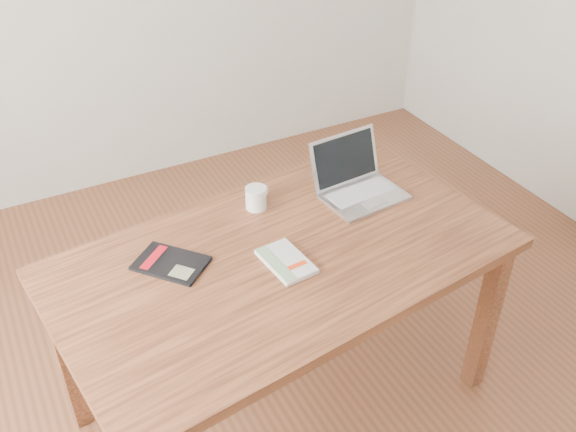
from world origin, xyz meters
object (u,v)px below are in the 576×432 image
desk (283,274)px  black_guidebook (171,263)px  coffee_mug (256,197)px  white_guidebook (286,262)px  laptop (357,183)px

desk → black_guidebook: bearing=153.9°
black_guidebook → coffee_mug: (0.39, 0.17, 0.04)m
desk → white_guidebook: white_guidebook is taller
laptop → coffee_mug: 0.39m
white_guidebook → black_guidebook: bearing=148.0°
white_guidebook → coffee_mug: coffee_mug is taller
white_guidebook → black_guidebook: (-0.34, 0.17, -0.00)m
black_guidebook → laptop: (0.77, 0.08, 0.04)m
white_guidebook → laptop: size_ratio=0.67×
coffee_mug → black_guidebook: bearing=175.1°
black_guidebook → laptop: laptop is taller
laptop → desk: bearing=-159.3°
laptop → black_guidebook: bearing=-178.8°
black_guidebook → white_guidebook: bearing=-67.4°
desk → white_guidebook: 0.11m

